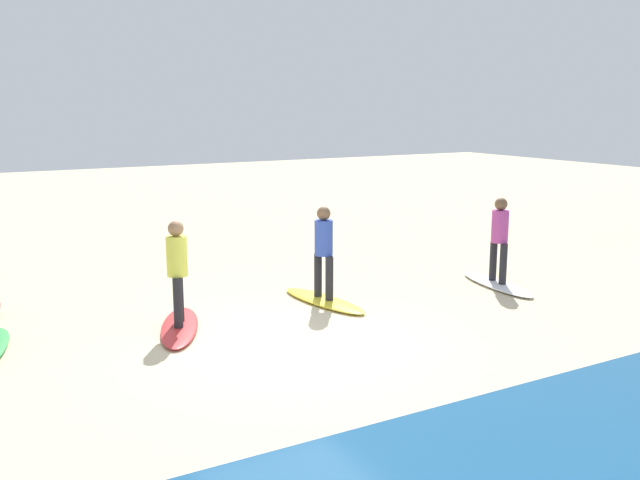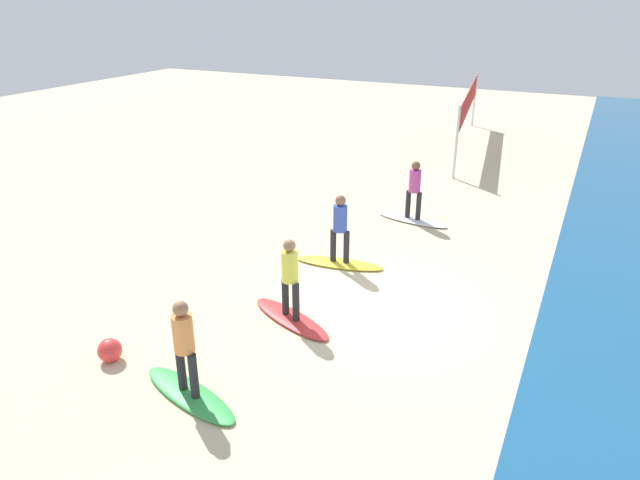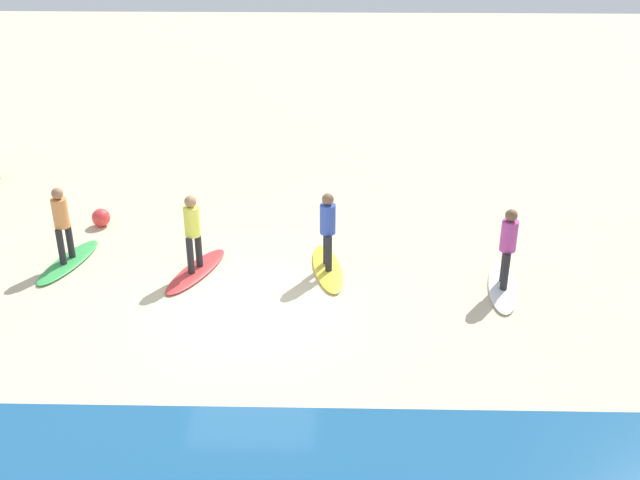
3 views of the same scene
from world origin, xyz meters
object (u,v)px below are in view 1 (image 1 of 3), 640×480
surfboard_white (497,284)px  surfer_yellow (324,246)px  surfboard_yellow (324,300)px  surfboard_red (180,327)px  surfer_white (500,234)px  surfer_red (177,265)px

surfboard_white → surfer_yellow: 3.69m
surfboard_white → surfboard_yellow: same height
surfer_yellow → surfboard_red: size_ratio=0.78×
surfer_yellow → surfboard_red: 2.89m
surfer_white → surfboard_red: surfer_white is taller
surfboard_white → surfboard_red: same height
surfer_white → surfboard_yellow: surfer_white is taller
surfer_white → surfer_red: 6.21m
surfboard_yellow → surfer_yellow: surfer_yellow is taller
surfer_white → surfer_yellow: 3.55m
surfboard_yellow → surfer_yellow: (0.00, 0.00, 0.99)m
surfer_white → surfboard_yellow: (3.49, -0.68, -0.99)m
surfer_yellow → surfer_red: (2.71, 0.17, 0.00)m
surfboard_yellow → surfboard_red: (2.71, 0.17, 0.00)m
surfer_yellow → surfer_red: size_ratio=1.00×
surfboard_red → surfboard_yellow: bearing=115.7°
surfboard_white → surfer_red: (6.19, -0.51, 0.99)m
surfboard_yellow → surfer_red: 2.89m
surfer_white → surfer_red: bearing=-4.7°
surfer_white → surfer_red: size_ratio=1.00×
surfboard_white → surfboard_red: bearing=-86.5°
surfer_white → surfer_red: same height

